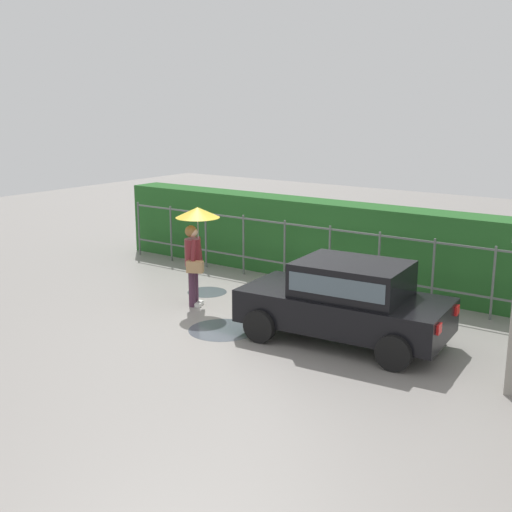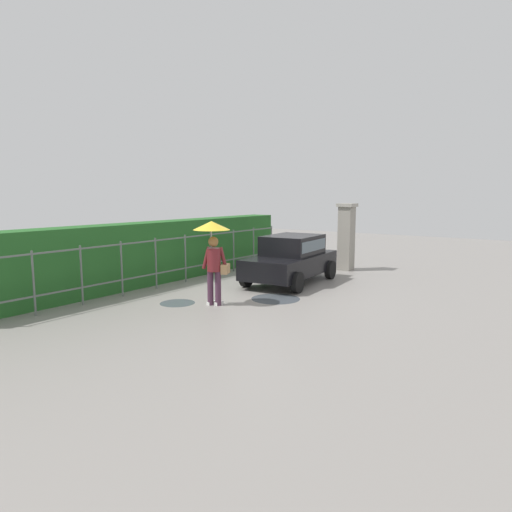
% 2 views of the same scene
% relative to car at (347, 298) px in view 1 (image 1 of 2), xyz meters
% --- Properties ---
extents(ground_plane, '(40.00, 40.00, 0.00)m').
position_rel_car_xyz_m(ground_plane, '(-1.53, 0.09, -0.80)').
color(ground_plane, gray).
extents(car, '(3.85, 2.11, 1.48)m').
position_rel_car_xyz_m(car, '(0.00, 0.00, 0.00)').
color(car, black).
rests_on(car, ground).
extents(pedestrian, '(0.92, 0.92, 2.10)m').
position_rel_car_xyz_m(pedestrian, '(-3.61, 0.09, 0.73)').
color(pedestrian, '#47283D').
rests_on(pedestrian, ground).
extents(fence_section, '(11.04, 0.05, 1.50)m').
position_rel_car_xyz_m(fence_section, '(-2.50, 2.73, 0.02)').
color(fence_section, '#59605B').
rests_on(fence_section, ground).
extents(hedge_row, '(11.99, 0.90, 1.90)m').
position_rel_car_xyz_m(hedge_row, '(-2.50, 3.54, 0.15)').
color(hedge_row, '#235B23').
rests_on(hedge_row, ground).
extents(puddle_near, '(1.30, 1.30, 0.00)m').
position_rel_car_xyz_m(puddle_near, '(-2.18, -0.84, -0.80)').
color(puddle_near, '#4C545B').
rests_on(puddle_near, ground).
extents(puddle_far, '(0.89, 0.89, 0.00)m').
position_rel_car_xyz_m(puddle_far, '(-4.04, 0.94, -0.80)').
color(puddle_far, '#4C545B').
rests_on(puddle_far, ground).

